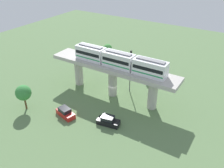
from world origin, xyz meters
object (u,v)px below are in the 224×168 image
object	(u,v)px
train	(119,60)
parked_car_red	(65,113)
signal_post	(130,69)
parked_car_black	(108,121)
tree_near_viaduct	(108,48)
tree_mid_lot	(23,93)
tree_far_corner	(148,65)

from	to	relation	value
train	parked_car_red	xyz separation A→B (m)	(-11.44, 5.12, -8.04)
parked_car_red	signal_post	xyz separation A→B (m)	(14.84, -6.16, 4.70)
parked_car_red	parked_car_black	bearing A→B (deg)	-60.98
parked_car_red	tree_near_viaduct	size ratio (longest dim) A/B	0.90
parked_car_red	parked_car_black	xyz separation A→B (m)	(2.24, -8.47, 0.00)
parked_car_red	tree_mid_lot	bearing A→B (deg)	120.46
train	parked_car_black	size ratio (longest dim) A/B	4.62
tree_mid_lot	tree_near_viaduct	bearing A→B (deg)	-2.28
signal_post	tree_far_corner	bearing A→B (deg)	-6.92
tree_mid_lot	signal_post	world-z (taller)	signal_post
parked_car_black	signal_post	size ratio (longest dim) A/B	0.45
parked_car_black	tree_far_corner	bearing A→B (deg)	-5.78
parked_car_black	signal_post	distance (m)	13.65
tree_far_corner	signal_post	size ratio (longest dim) A/B	0.50
parked_car_red	tree_far_corner	world-z (taller)	tree_far_corner
parked_car_red	tree_far_corner	size ratio (longest dim) A/B	0.92
parked_car_red	signal_post	distance (m)	16.74
parked_car_black	signal_post	world-z (taller)	signal_post
tree_far_corner	tree_near_viaduct	bearing A→B (deg)	75.16
train	tree_near_viaduct	distance (m)	20.00
parked_car_black	signal_post	xyz separation A→B (m)	(12.61, 2.31, 4.70)
tree_mid_lot	tree_far_corner	size ratio (longest dim) A/B	1.09
tree_near_viaduct	signal_post	xyz separation A→B (m)	(-11.53, -13.34, 1.73)
parked_car_red	parked_car_black	world-z (taller)	same
tree_near_viaduct	parked_car_black	bearing A→B (deg)	-147.05
train	parked_car_red	bearing A→B (deg)	155.89
parked_car_black	tree_far_corner	xyz separation A→B (m)	(20.35, 1.37, 2.91)
train	tree_near_viaduct	world-z (taller)	train
parked_car_red	signal_post	world-z (taller)	signal_post
train	tree_far_corner	bearing A→B (deg)	-10.08
parked_car_red	signal_post	size ratio (longest dim) A/B	0.46
tree_mid_lot	signal_post	size ratio (longest dim) A/B	0.55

